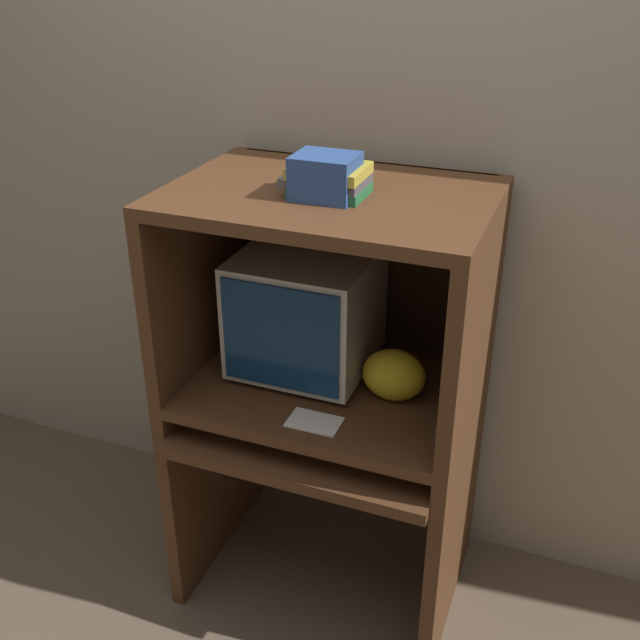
{
  "coord_description": "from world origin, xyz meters",
  "views": [
    {
      "loc": [
        0.66,
        -1.45,
        1.97
      ],
      "look_at": [
        -0.03,
        0.31,
        0.97
      ],
      "focal_mm": 42.0,
      "sensor_mm": 36.0,
      "label": 1
    }
  ],
  "objects_px": {
    "keyboard": "(277,419)",
    "book_stack": "(329,180)",
    "mouse": "(372,437)",
    "snack_bag": "(394,375)",
    "crt_monitor": "(306,310)",
    "storage_box": "(325,176)"
  },
  "relations": [
    {
      "from": "keyboard",
      "to": "book_stack",
      "type": "bearing_deg",
      "value": 29.96
    },
    {
      "from": "mouse",
      "to": "snack_bag",
      "type": "xyz_separation_m",
      "value": [
        0.03,
        0.09,
        0.17
      ]
    },
    {
      "from": "snack_bag",
      "to": "crt_monitor",
      "type": "bearing_deg",
      "value": 166.38
    },
    {
      "from": "book_stack",
      "to": "storage_box",
      "type": "xyz_separation_m",
      "value": [
        -0.0,
        -0.02,
        0.02
      ]
    },
    {
      "from": "snack_bag",
      "to": "book_stack",
      "type": "distance_m",
      "value": 0.59
    },
    {
      "from": "crt_monitor",
      "to": "snack_bag",
      "type": "relative_size",
      "value": 2.16
    },
    {
      "from": "keyboard",
      "to": "book_stack",
      "type": "distance_m",
      "value": 0.74
    },
    {
      "from": "mouse",
      "to": "book_stack",
      "type": "height_order",
      "value": "book_stack"
    },
    {
      "from": "mouse",
      "to": "book_stack",
      "type": "distance_m",
      "value": 0.74
    },
    {
      "from": "keyboard",
      "to": "storage_box",
      "type": "relative_size",
      "value": 2.96
    },
    {
      "from": "keyboard",
      "to": "storage_box",
      "type": "bearing_deg",
      "value": 22.29
    },
    {
      "from": "mouse",
      "to": "storage_box",
      "type": "distance_m",
      "value": 0.75
    },
    {
      "from": "book_stack",
      "to": "storage_box",
      "type": "distance_m",
      "value": 0.03
    },
    {
      "from": "storage_box",
      "to": "book_stack",
      "type": "bearing_deg",
      "value": 89.36
    },
    {
      "from": "keyboard",
      "to": "book_stack",
      "type": "xyz_separation_m",
      "value": [
        0.13,
        0.07,
        0.72
      ]
    },
    {
      "from": "keyboard",
      "to": "snack_bag",
      "type": "relative_size",
      "value": 2.57
    },
    {
      "from": "crt_monitor",
      "to": "storage_box",
      "type": "distance_m",
      "value": 0.48
    },
    {
      "from": "mouse",
      "to": "snack_bag",
      "type": "relative_size",
      "value": 0.33
    },
    {
      "from": "keyboard",
      "to": "crt_monitor",
      "type": "bearing_deg",
      "value": 81.79
    },
    {
      "from": "crt_monitor",
      "to": "storage_box",
      "type": "bearing_deg",
      "value": -48.69
    },
    {
      "from": "snack_bag",
      "to": "book_stack",
      "type": "height_order",
      "value": "book_stack"
    },
    {
      "from": "crt_monitor",
      "to": "book_stack",
      "type": "relative_size",
      "value": 1.92
    }
  ]
}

